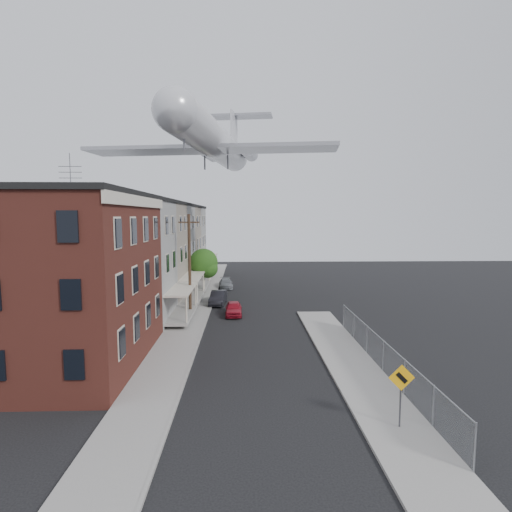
% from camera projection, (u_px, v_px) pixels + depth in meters
% --- Properties ---
extents(ground, '(120.00, 120.00, 0.00)m').
position_uv_depth(ground, '(264.00, 419.00, 17.45)').
color(ground, black).
rests_on(ground, ground).
extents(sidewalk_left, '(3.00, 62.00, 0.12)m').
position_uv_depth(sidewalk_left, '(199.00, 301.00, 41.14)').
color(sidewalk_left, gray).
rests_on(sidewalk_left, ground).
extents(sidewalk_right, '(3.00, 26.00, 0.12)m').
position_uv_depth(sidewalk_right, '(352.00, 365.00, 23.57)').
color(sidewalk_right, gray).
rests_on(sidewalk_right, ground).
extents(curb_left, '(0.15, 62.00, 0.14)m').
position_uv_depth(curb_left, '(213.00, 301.00, 41.19)').
color(curb_left, gray).
rests_on(curb_left, ground).
extents(curb_right, '(0.15, 26.00, 0.14)m').
position_uv_depth(curb_right, '(327.00, 365.00, 23.53)').
color(curb_right, gray).
rests_on(curb_right, ground).
extents(corner_building, '(10.31, 12.30, 12.15)m').
position_uv_depth(corner_building, '(55.00, 279.00, 23.53)').
color(corner_building, black).
rests_on(corner_building, ground).
extents(row_house_a, '(11.98, 7.00, 10.30)m').
position_uv_depth(row_house_a, '(110.00, 261.00, 32.98)').
color(row_house_a, slate).
rests_on(row_house_a, ground).
extents(row_house_b, '(11.98, 7.00, 10.30)m').
position_uv_depth(row_house_b, '(133.00, 253.00, 39.94)').
color(row_house_b, gray).
rests_on(row_house_b, ground).
extents(row_house_c, '(11.98, 7.00, 10.30)m').
position_uv_depth(row_house_c, '(150.00, 248.00, 46.90)').
color(row_house_c, slate).
rests_on(row_house_c, ground).
extents(row_house_d, '(11.98, 7.00, 10.30)m').
position_uv_depth(row_house_d, '(162.00, 243.00, 53.86)').
color(row_house_d, gray).
rests_on(row_house_d, ground).
extents(row_house_e, '(11.98, 7.00, 10.30)m').
position_uv_depth(row_house_e, '(171.00, 240.00, 60.83)').
color(row_house_e, slate).
rests_on(row_house_e, ground).
extents(chainlink_fence, '(0.06, 18.06, 1.90)m').
position_uv_depth(chainlink_fence, '(383.00, 356.00, 22.53)').
color(chainlink_fence, gray).
rests_on(chainlink_fence, ground).
extents(warning_sign, '(1.10, 0.11, 2.80)m').
position_uv_depth(warning_sign, '(401.00, 386.00, 16.41)').
color(warning_sign, '#515156').
rests_on(warning_sign, ground).
extents(utility_pole, '(1.80, 0.26, 9.00)m').
position_uv_depth(utility_pole, '(190.00, 264.00, 34.71)').
color(utility_pole, black).
rests_on(utility_pole, ground).
extents(street_tree, '(3.22, 3.20, 5.20)m').
position_uv_depth(street_tree, '(205.00, 264.00, 44.71)').
color(street_tree, black).
rests_on(street_tree, ground).
extents(car_near, '(1.52, 3.61, 1.22)m').
position_uv_depth(car_near, '(234.00, 308.00, 35.61)').
color(car_near, '#A31525').
rests_on(car_near, ground).
extents(car_mid, '(1.71, 4.16, 1.34)m').
position_uv_depth(car_mid, '(218.00, 298.00, 40.03)').
color(car_mid, black).
rests_on(car_mid, ground).
extents(car_far, '(1.93, 3.99, 1.12)m').
position_uv_depth(car_far, '(226.00, 283.00, 49.11)').
color(car_far, slate).
rests_on(car_far, ground).
extents(airplane, '(24.99, 28.55, 8.21)m').
position_uv_depth(airplane, '(215.00, 142.00, 41.15)').
color(airplane, silver).
rests_on(airplane, ground).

